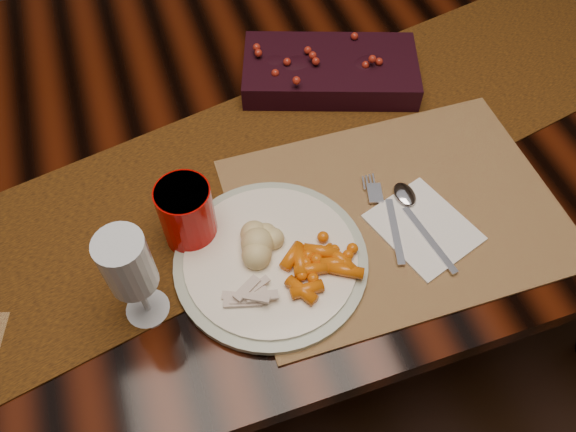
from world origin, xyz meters
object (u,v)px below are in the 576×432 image
object	(u,v)px
dining_table	(253,236)
centerpiece	(330,67)
turkey_shreds	(250,297)
mashed_potatoes	(259,238)
placemat_main	(396,211)
dinner_plate	(271,260)
wine_glass	(134,280)
baby_carrots	(312,268)
napkin	(423,228)
red_cup	(187,214)

from	to	relation	value
dining_table	centerpiece	xyz separation A→B (m)	(0.18, 0.05, 0.41)
dining_table	turkey_shreds	xyz separation A→B (m)	(-0.08, -0.34, 0.40)
mashed_potatoes	placemat_main	bearing A→B (deg)	1.19
placemat_main	dinner_plate	size ratio (longest dim) A/B	1.76
turkey_shreds	dinner_plate	bearing A→B (deg)	49.34
centerpiece	wine_glass	size ratio (longest dim) A/B	1.79
placemat_main	turkey_shreds	distance (m)	0.27
centerpiece	baby_carrots	xyz separation A→B (m)	(-0.17, -0.38, -0.01)
placemat_main	centerpiece	bearing A→B (deg)	89.83
dining_table	placemat_main	size ratio (longest dim) A/B	3.61
placemat_main	dinner_plate	world-z (taller)	dinner_plate
placemat_main	dining_table	bearing A→B (deg)	124.82
baby_carrots	napkin	xyz separation A→B (m)	(0.19, 0.02, -0.02)
baby_carrots	red_cup	distance (m)	0.20
placemat_main	baby_carrots	xyz separation A→B (m)	(-0.17, -0.07, 0.03)
dinner_plate	wine_glass	size ratio (longest dim) A/B	1.62
dinner_plate	baby_carrots	xyz separation A→B (m)	(0.05, -0.04, 0.02)
turkey_shreds	red_cup	xyz separation A→B (m)	(-0.05, 0.14, 0.03)
dinner_plate	baby_carrots	world-z (taller)	baby_carrots
red_cup	wine_glass	world-z (taller)	wine_glass
turkey_shreds	red_cup	size ratio (longest dim) A/B	0.58
placemat_main	baby_carrots	bearing A→B (deg)	-156.92
wine_glass	centerpiece	bearing A→B (deg)	40.96
placemat_main	turkey_shreds	xyz separation A→B (m)	(-0.26, -0.08, 0.02)
dinner_plate	napkin	distance (m)	0.24
wine_glass	dinner_plate	bearing A→B (deg)	4.54
mashed_potatoes	dinner_plate	bearing A→B (deg)	-65.97
dining_table	red_cup	size ratio (longest dim) A/B	16.60
turkey_shreds	napkin	size ratio (longest dim) A/B	0.43
baby_carrots	wine_glass	world-z (taller)	wine_glass
baby_carrots	mashed_potatoes	xyz separation A→B (m)	(-0.06, 0.06, 0.01)
placemat_main	turkey_shreds	size ratio (longest dim) A/B	7.91
placemat_main	dinner_plate	xyz separation A→B (m)	(-0.21, -0.03, 0.01)
wine_glass	mashed_potatoes	bearing A→B (deg)	11.90
placemat_main	mashed_potatoes	size ratio (longest dim) A/B	5.72
baby_carrots	napkin	size ratio (longest dim) A/B	0.74
napkin	turkey_shreds	bearing A→B (deg)	169.36
dinner_plate	mashed_potatoes	xyz separation A→B (m)	(-0.01, 0.02, 0.03)
turkey_shreds	napkin	distance (m)	0.29
centerpiece	dinner_plate	world-z (taller)	centerpiece
centerpiece	turkey_shreds	size ratio (longest dim) A/B	4.97
baby_carrots	wine_glass	distance (m)	0.24
placemat_main	turkey_shreds	world-z (taller)	turkey_shreds
dinner_plate	wine_glass	world-z (taller)	wine_glass
mashed_potatoes	dining_table	bearing A→B (deg)	79.98
dining_table	red_cup	bearing A→B (deg)	-123.31
dinner_plate	wine_glass	bearing A→B (deg)	-175.46
placemat_main	wine_glass	world-z (taller)	wine_glass
turkey_shreds	red_cup	world-z (taller)	red_cup
dining_table	baby_carrots	bearing A→B (deg)	-88.00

